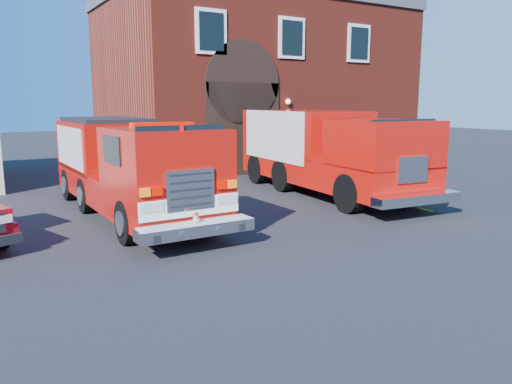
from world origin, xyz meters
TOP-DOWN VIEW (x-y plane):
  - ground at (0.00, 0.00)m, footprint 100.00×100.00m
  - parking_stripe_near at (6.50, 1.00)m, footprint 0.12×3.00m
  - parking_stripe_mid at (6.50, 4.00)m, footprint 0.12×3.00m
  - parking_stripe_far at (6.50, 7.00)m, footprint 0.12×3.00m
  - fire_station at (8.99, 13.98)m, footprint 15.20×10.20m
  - fire_engine at (-1.20, 3.73)m, footprint 2.57×8.81m
  - secondary_truck at (5.70, 3.55)m, footprint 3.51×9.04m

SIDE VIEW (x-z plane):
  - ground at x=0.00m, z-range 0.00..0.00m
  - parking_stripe_near at x=6.50m, z-range 0.00..0.01m
  - parking_stripe_mid at x=6.50m, z-range 0.00..0.01m
  - parking_stripe_far at x=6.50m, z-range 0.00..0.01m
  - fire_engine at x=-1.20m, z-range 0.05..2.76m
  - secondary_truck at x=5.70m, z-range 0.13..2.99m
  - fire_station at x=8.99m, z-range 0.03..8.48m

